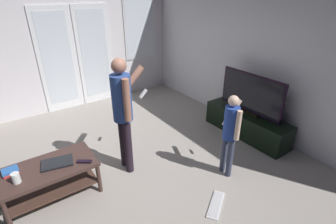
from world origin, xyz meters
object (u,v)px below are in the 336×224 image
(tv_stand, at_px, (246,124))
(flat_screen_tv, at_px, (251,94))
(person_child, at_px, (231,129))
(laptop_closed, at_px, (57,163))
(person_adult, at_px, (123,107))
(tv_remote_black, at_px, (84,161))
(coffee_table, at_px, (50,175))
(loose_keyboard, at_px, (216,205))
(book_stack, at_px, (10,171))
(cup_near_edge, at_px, (16,178))

(tv_stand, relative_size, flat_screen_tv, 1.30)
(person_child, xyz_separation_m, laptop_closed, (-1.92, 0.91, -0.23))
(tv_stand, relative_size, person_adult, 0.96)
(tv_stand, distance_m, tv_remote_black, 2.72)
(tv_stand, bearing_deg, person_child, -154.23)
(coffee_table, height_order, laptop_closed, laptop_closed)
(loose_keyboard, relative_size, tv_remote_black, 2.59)
(person_child, distance_m, book_stack, 2.62)
(person_adult, bearing_deg, person_child, -40.72)
(loose_keyboard, height_order, laptop_closed, laptop_closed)
(tv_stand, bearing_deg, coffee_table, 172.29)
(person_adult, height_order, laptop_closed, person_adult)
(person_child, bearing_deg, book_stack, 156.38)
(flat_screen_tv, relative_size, person_child, 1.00)
(flat_screen_tv, xyz_separation_m, tv_remote_black, (-2.69, 0.25, -0.30))
(tv_stand, relative_size, loose_keyboard, 3.42)
(person_adult, height_order, person_child, person_adult)
(person_adult, relative_size, cup_near_edge, 13.30)
(tv_stand, xyz_separation_m, loose_keyboard, (-1.57, -0.85, -0.20))
(person_child, bearing_deg, tv_remote_black, 155.57)
(loose_keyboard, xyz_separation_m, laptop_closed, (-1.39, 1.26, 0.45))
(coffee_table, height_order, flat_screen_tv, flat_screen_tv)
(coffee_table, xyz_separation_m, flat_screen_tv, (3.07, -0.41, 0.43))
(tv_stand, distance_m, cup_near_edge, 3.42)
(flat_screen_tv, height_order, person_child, person_child)
(flat_screen_tv, bearing_deg, person_adult, 169.43)
(flat_screen_tv, distance_m, cup_near_edge, 3.41)
(loose_keyboard, xyz_separation_m, tv_remote_black, (-1.13, 1.10, 0.44))
(flat_screen_tv, distance_m, person_adult, 2.11)
(coffee_table, relative_size, tv_stand, 0.70)
(coffee_table, relative_size, book_stack, 6.14)
(coffee_table, bearing_deg, tv_remote_black, -23.64)
(coffee_table, height_order, person_adult, person_adult)
(coffee_table, distance_m, flat_screen_tv, 3.12)
(person_adult, relative_size, person_child, 1.36)
(loose_keyboard, relative_size, laptop_closed, 1.27)
(loose_keyboard, distance_m, laptop_closed, 1.93)
(person_adult, bearing_deg, coffee_table, 178.54)
(coffee_table, relative_size, tv_remote_black, 6.17)
(person_child, distance_m, loose_keyboard, 0.93)
(loose_keyboard, xyz_separation_m, cup_near_edge, (-1.82, 1.17, 0.49))
(cup_near_edge, bearing_deg, tv_remote_black, -6.18)
(coffee_table, xyz_separation_m, cup_near_edge, (-0.32, -0.09, 0.18))
(loose_keyboard, height_order, tv_remote_black, tv_remote_black)
(laptop_closed, bearing_deg, flat_screen_tv, 4.91)
(flat_screen_tv, relative_size, tv_remote_black, 6.80)
(person_child, height_order, laptop_closed, person_child)
(coffee_table, bearing_deg, tv_stand, -7.71)
(person_adult, distance_m, book_stack, 1.44)
(coffee_table, distance_m, laptop_closed, 0.17)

